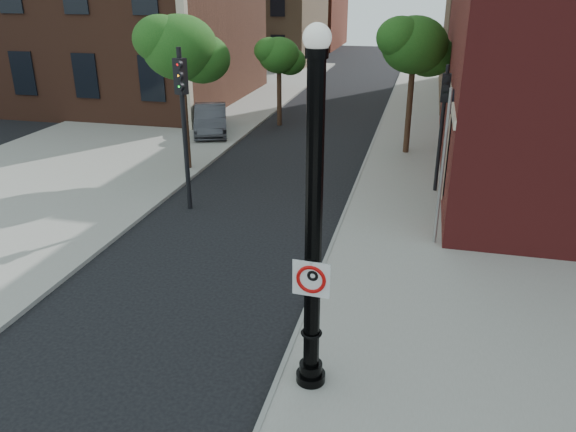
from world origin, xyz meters
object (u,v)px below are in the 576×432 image
(parked_car, at_px, (211,120))
(traffic_signal_left, at_px, (183,104))
(traffic_signal_right, at_px, (443,109))
(no_parking_sign, at_px, (311,279))
(lamppost, at_px, (313,242))

(parked_car, relative_size, traffic_signal_left, 0.84)
(parked_car, bearing_deg, traffic_signal_left, -93.36)
(traffic_signal_right, bearing_deg, traffic_signal_left, -156.84)
(no_parking_sign, bearing_deg, traffic_signal_right, 82.10)
(no_parking_sign, relative_size, parked_car, 0.15)
(lamppost, xyz_separation_m, parked_car, (-8.41, 16.95, -2.19))
(lamppost, xyz_separation_m, traffic_signal_left, (-5.57, 7.59, 0.51))
(no_parking_sign, bearing_deg, lamppost, 96.79)
(no_parking_sign, xyz_separation_m, traffic_signal_left, (-5.58, 7.76, 1.11))
(lamppost, bearing_deg, parked_car, 116.39)
(lamppost, bearing_deg, no_parking_sign, -86.26)
(no_parking_sign, bearing_deg, parked_car, 119.26)
(no_parking_sign, height_order, traffic_signal_right, traffic_signal_right)
(parked_car, height_order, traffic_signal_left, traffic_signal_left)
(lamppost, height_order, parked_car, lamppost)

